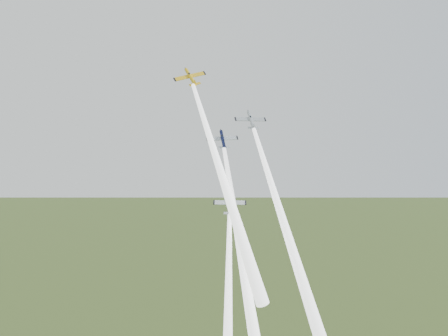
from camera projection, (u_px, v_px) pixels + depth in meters
plane_yellow at (191, 77)px, 139.39m from camera, size 10.51×8.13×8.46m
smoke_trail_yellow at (222, 176)px, 117.26m from camera, size 11.51×45.64×43.82m
plane_navy at (223, 139)px, 136.38m from camera, size 8.19×6.64×6.56m
smoke_trail_navy at (240, 249)px, 113.98m from camera, size 3.59×44.52×42.31m
plane_silver_right at (251, 120)px, 135.33m from camera, size 8.55×7.39×6.27m
smoke_trail_silver_right at (285, 227)px, 113.43m from camera, size 7.72×44.33×42.20m
plane_silver_low at (230, 204)px, 126.00m from camera, size 8.39×7.28×6.03m
smoke_trail_silver_low at (228, 320)px, 106.03m from camera, size 8.35×38.75×36.97m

